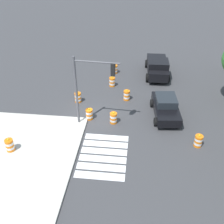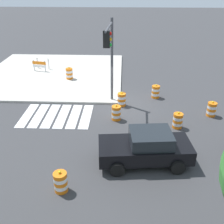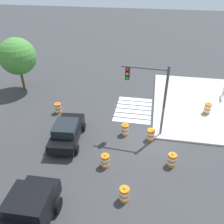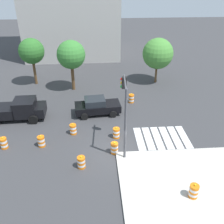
% 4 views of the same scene
% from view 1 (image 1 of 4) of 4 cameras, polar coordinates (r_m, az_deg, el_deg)
% --- Properties ---
extents(ground_plane, '(120.00, 120.00, 0.00)m').
position_cam_1_polar(ground_plane, '(21.80, -5.13, -1.55)').
color(ground_plane, '#38383A').
extents(crosswalk_stripes, '(4.35, 3.20, 0.02)m').
position_cam_1_polar(crosswalk_stripes, '(18.51, -1.85, -9.15)').
color(crosswalk_stripes, silver).
rests_on(crosswalk_stripes, ground).
extents(sports_car, '(4.46, 2.45, 1.63)m').
position_cam_1_polar(sports_car, '(22.19, 11.35, 1.11)').
color(sports_car, black).
rests_on(sports_car, ground).
extents(pickup_truck, '(5.20, 2.45, 1.92)m').
position_cam_1_polar(pickup_truck, '(28.34, 9.64, 9.38)').
color(pickup_truck, black).
rests_on(pickup_truck, ground).
extents(traffic_barrel_near_corner, '(0.56, 0.56, 1.02)m').
position_cam_1_polar(traffic_barrel_near_corner, '(19.87, 17.89, -5.86)').
color(traffic_barrel_near_corner, orange).
rests_on(traffic_barrel_near_corner, ground).
extents(traffic_barrel_crosswalk_end, '(0.56, 0.56, 1.02)m').
position_cam_1_polar(traffic_barrel_crosswalk_end, '(23.86, -7.25, 3.10)').
color(traffic_barrel_crosswalk_end, orange).
rests_on(traffic_barrel_crosswalk_end, ground).
extents(traffic_barrel_median_near, '(0.56, 0.56, 1.02)m').
position_cam_1_polar(traffic_barrel_median_near, '(24.04, 3.14, 3.59)').
color(traffic_barrel_median_near, orange).
rests_on(traffic_barrel_median_near, ground).
extents(traffic_barrel_median_far, '(0.56, 0.56, 1.02)m').
position_cam_1_polar(traffic_barrel_median_far, '(28.77, 0.61, 9.13)').
color(traffic_barrel_median_far, orange).
rests_on(traffic_barrel_median_far, ground).
extents(traffic_barrel_far_curb, '(0.56, 0.56, 1.02)m').
position_cam_1_polar(traffic_barrel_far_curb, '(26.21, 0.04, 6.45)').
color(traffic_barrel_far_curb, orange).
rests_on(traffic_barrel_far_curb, ground).
extents(traffic_barrel_lane_center, '(0.56, 0.56, 1.02)m').
position_cam_1_polar(traffic_barrel_lane_center, '(21.59, -4.86, -0.46)').
color(traffic_barrel_lane_center, orange).
rests_on(traffic_barrel_lane_center, ground).
extents(traffic_barrel_opposite_curb, '(0.56, 0.56, 1.02)m').
position_cam_1_polar(traffic_barrel_opposite_curb, '(21.09, 0.32, -1.27)').
color(traffic_barrel_opposite_curb, orange).
rests_on(traffic_barrel_opposite_curb, ground).
extents(traffic_barrel_on_sidewalk, '(0.56, 0.56, 1.02)m').
position_cam_1_polar(traffic_barrel_on_sidewalk, '(19.64, -20.93, -6.59)').
color(traffic_barrel_on_sidewalk, orange).
rests_on(traffic_barrel_on_sidewalk, sidewalk_corner).
extents(traffic_light_pole, '(0.48, 3.29, 5.50)m').
position_cam_1_polar(traffic_light_pole, '(19.09, -4.50, 6.71)').
color(traffic_light_pole, '#4C4C51').
rests_on(traffic_light_pole, sidewalk_corner).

